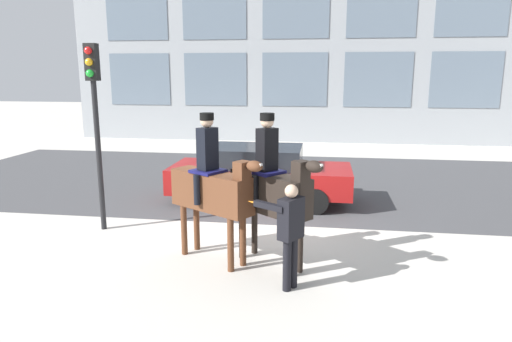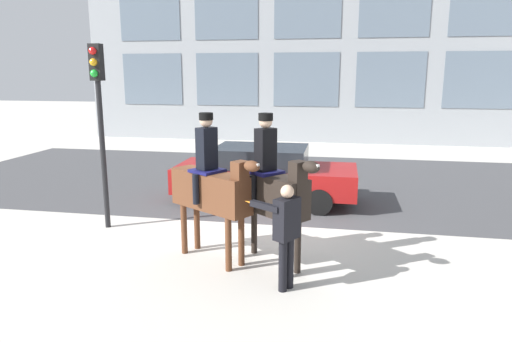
% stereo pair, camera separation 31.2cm
% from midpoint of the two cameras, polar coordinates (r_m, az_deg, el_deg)
% --- Properties ---
extents(ground_plane, '(80.00, 80.00, 0.00)m').
position_cam_midpoint_polar(ground_plane, '(9.58, -1.28, -7.65)').
color(ground_plane, beige).
extents(road_surface, '(21.55, 8.50, 0.01)m').
position_cam_midpoint_polar(road_surface, '(14.09, 1.94, -1.14)').
color(road_surface, '#444447').
rests_on(road_surface, ground_plane).
extents(mounted_horse_lead, '(1.79, 1.27, 2.59)m').
position_cam_midpoint_polar(mounted_horse_lead, '(7.86, -6.56, -2.08)').
color(mounted_horse_lead, '#59331E').
rests_on(mounted_horse_lead, ground_plane).
extents(mounted_horse_companion, '(1.65, 1.43, 2.61)m').
position_cam_midpoint_polar(mounted_horse_companion, '(7.60, 0.75, -2.30)').
color(mounted_horse_companion, black).
rests_on(mounted_horse_companion, ground_plane).
extents(pedestrian_bystander, '(0.91, 0.48, 1.65)m').
position_cam_midpoint_polar(pedestrian_bystander, '(6.87, 2.92, -7.22)').
color(pedestrian_bystander, black).
rests_on(pedestrian_bystander, ground_plane).
extents(street_car_near_lane, '(4.53, 1.89, 1.43)m').
position_cam_midpoint_polar(street_car_near_lane, '(11.57, -0.32, -0.31)').
color(street_car_near_lane, maroon).
rests_on(street_car_near_lane, ground_plane).
extents(traffic_light, '(0.24, 0.29, 3.81)m').
position_cam_midpoint_polar(traffic_light, '(9.83, -20.37, 7.47)').
color(traffic_light, black).
rests_on(traffic_light, ground_plane).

